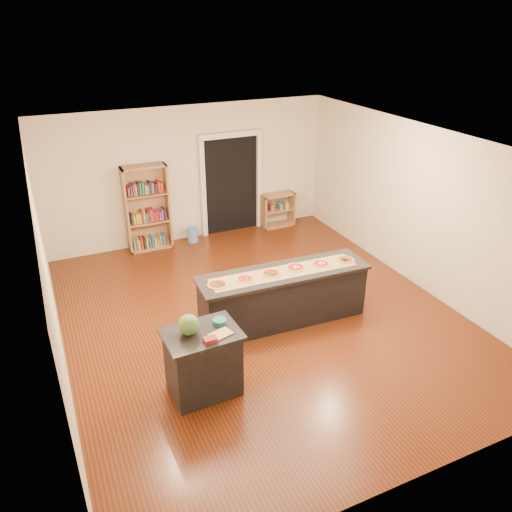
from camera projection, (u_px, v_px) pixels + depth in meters
name	position (u px, v px, depth m)	size (l,w,h in m)	color
room	(262.00, 237.00, 7.45)	(6.00, 7.00, 2.80)	beige
doorway	(231.00, 179.00, 10.70)	(1.40, 0.09, 2.21)	black
kitchen_island	(283.00, 296.00, 7.78)	(2.67, 0.72, 0.88)	black
side_counter	(203.00, 362.00, 6.28)	(0.93, 0.68, 0.92)	black
bookshelf	(147.00, 208.00, 10.00)	(0.88, 0.31, 1.76)	#AB7C53
low_shelf	(278.00, 210.00, 11.30)	(0.77, 0.33, 0.77)	#AB7C53
waste_bin	(193.00, 234.00, 10.61)	(0.22, 0.22, 0.33)	#6888E9
kraft_paper	(284.00, 272.00, 7.57)	(2.32, 0.42, 0.00)	#9B7F50
watermelon	(189.00, 325.00, 6.00)	(0.26, 0.26, 0.26)	#144214
cutting_board	(221.00, 334.00, 6.04)	(0.27, 0.18, 0.02)	tan
package_red	(210.00, 340.00, 5.90)	(0.16, 0.11, 0.06)	maroon
package_teal	(219.00, 322.00, 6.24)	(0.17, 0.17, 0.07)	#195966
pizza_a	(218.00, 284.00, 7.20)	(0.30, 0.30, 0.02)	tan
pizza_b	(245.00, 279.00, 7.35)	(0.26, 0.26, 0.02)	tan
pizza_c	(271.00, 273.00, 7.51)	(0.29, 0.29, 0.02)	tan
pizza_d	(296.00, 267.00, 7.67)	(0.28, 0.28, 0.02)	tan
pizza_e	(321.00, 264.00, 7.79)	(0.28, 0.28, 0.02)	tan
pizza_f	(346.00, 260.00, 7.91)	(0.29, 0.29, 0.02)	tan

